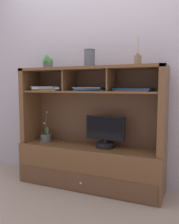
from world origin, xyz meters
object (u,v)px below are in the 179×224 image
Objects in this scene: media_console at (90,150)px; magazine_stack_centre at (90,89)px; potted_succulent at (48,63)px; magazine_stack_left at (133,90)px; potted_orchid at (46,137)px; magazine_stack_right at (49,88)px; diffuser_bottle at (138,60)px; tv_monitor at (105,134)px; ceramic_vase at (90,58)px.

magazine_stack_centre is (0.01, -0.01, 0.68)m from media_console.
media_console is at bearing 0.22° from potted_succulent.
potted_orchid is at bearing 179.44° from magazine_stack_left.
diffuser_bottle reaches higher than magazine_stack_right.
media_console is 0.84m from magazine_stack_right.
magazine_stack_left is at bearing 152.84° from diffuser_bottle.
tv_monitor is 0.82m from magazine_stack_right.
tv_monitor is 0.56m from magazine_stack_left.
media_console reaches higher than potted_orchid.
diffuser_bottle reaches higher than ceramic_vase.
magazine_stack_left is 2.13× the size of ceramic_vase.
magazine_stack_centre is (0.58, -0.01, 0.58)m from potted_orchid.
media_console is 1.01m from ceramic_vase.
tv_monitor is 1.19× the size of potted_orchid.
media_console is at bearing 145.14° from magazine_stack_centre.
tv_monitor is 1.17× the size of magazine_stack_centre.
tv_monitor is 2.25× the size of ceramic_vase.
tv_monitor is at bearing -4.58° from media_console.
tv_monitor is 0.51m from magazine_stack_centre.
ceramic_vase reaches higher than potted_succulent.
ceramic_vase is at bearing -90.00° from media_console.
magazine_stack_right reaches higher than potted_orchid.
magazine_stack_right is (-0.66, -0.05, 0.48)m from tv_monitor.
diffuser_bottle is at bearing -3.26° from tv_monitor.
potted_orchid is 1.26× the size of diffuser_bottle.
magazine_stack_right is (-0.48, -0.06, 0.68)m from media_console.
diffuser_bottle is 1.79× the size of potted_succulent.
potted_orchid is 1.90× the size of ceramic_vase.
diffuser_bottle is 0.52m from ceramic_vase.
media_console is 3.97× the size of magazine_stack_left.
magazine_stack_centre is 1.93× the size of ceramic_vase.
potted_succulent is (-0.70, 0.01, 0.77)m from tv_monitor.
media_console reaches higher than magazine_stack_right.
potted_succulent reaches higher than magazine_stack_centre.
magazine_stack_centre is 0.50m from magazine_stack_right.
diffuser_bottle is (0.04, -0.02, 0.29)m from magazine_stack_left.
potted_succulent reaches higher than potted_orchid.
media_console is 0.58m from potted_orchid.
magazine_stack_centre is 1.28× the size of diffuser_bottle.
magazine_stack_centre reaches higher than magazine_stack_left.
tv_monitor is 1.06× the size of magazine_stack_left.
media_console is 5.63× the size of diffuser_bottle.
magazine_stack_right is 1.04m from diffuser_bottle.
diffuser_bottle is at bearing -27.16° from magazine_stack_left.
media_console is 4.39× the size of magazine_stack_centre.
potted_succulent reaches higher than tv_monitor.
magazine_stack_left reaches higher than tv_monitor.
magazine_stack_right is at bearing -173.67° from magazine_stack_centre.
media_console is 3.76× the size of tv_monitor.
ceramic_vase is at bearing 6.48° from magazine_stack_right.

